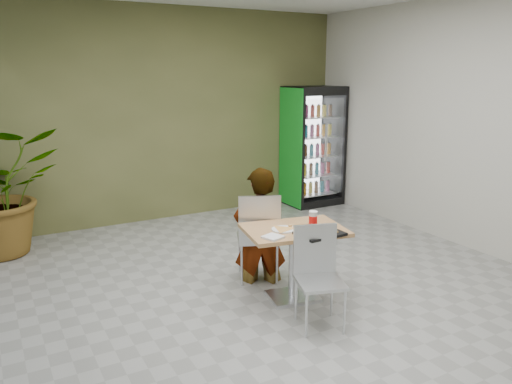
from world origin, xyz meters
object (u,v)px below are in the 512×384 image
(dining_table, at_px, (294,249))
(chair_far, at_px, (259,231))
(chair_near, at_px, (317,268))
(soda_cup, at_px, (313,219))
(beverage_fridge, at_px, (313,146))
(cafeteria_tray, at_px, (320,234))
(seated_woman, at_px, (260,238))

(dining_table, xyz_separation_m, chair_far, (-0.11, 0.53, 0.05))
(chair_near, bearing_deg, soda_cup, 78.09)
(soda_cup, relative_size, beverage_fridge, 0.08)
(chair_far, distance_m, cafeteria_tray, 0.86)
(chair_far, height_order, soda_cup, chair_far)
(dining_table, distance_m, seated_woman, 0.58)
(beverage_fridge, bearing_deg, chair_far, -134.52)
(chair_far, bearing_deg, chair_near, 114.86)
(seated_woman, relative_size, soda_cup, 10.11)
(beverage_fridge, bearing_deg, dining_table, -127.83)
(seated_woman, bearing_deg, beverage_fridge, -111.29)
(chair_far, relative_size, cafeteria_tray, 2.36)
(chair_near, distance_m, seated_woman, 1.08)
(chair_far, distance_m, soda_cup, 0.68)
(chair_near, xyz_separation_m, soda_cup, (0.28, 0.47, 0.29))
(soda_cup, bearing_deg, dining_table, 168.91)
(chair_far, xyz_separation_m, soda_cup, (0.31, -0.56, 0.24))
(dining_table, bearing_deg, seated_woman, 96.73)
(dining_table, bearing_deg, soda_cup, -11.09)
(soda_cup, xyz_separation_m, cafeteria_tray, (-0.10, -0.25, -0.06))
(chair_near, relative_size, soda_cup, 5.87)
(chair_far, bearing_deg, cafeteria_tray, 127.49)
(chair_far, height_order, seated_woman, seated_woman)
(chair_far, xyz_separation_m, beverage_fridge, (2.46, 2.50, 0.42))
(seated_woman, distance_m, beverage_fridge, 3.48)
(chair_near, relative_size, seated_woman, 0.58)
(chair_near, bearing_deg, chair_far, 110.03)
(seated_woman, xyz_separation_m, soda_cup, (0.26, -0.61, 0.34))
(dining_table, height_order, soda_cup, soda_cup)
(chair_far, distance_m, seated_woman, 0.12)
(chair_near, bearing_deg, beverage_fridge, 73.95)
(dining_table, xyz_separation_m, soda_cup, (0.20, -0.04, 0.29))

